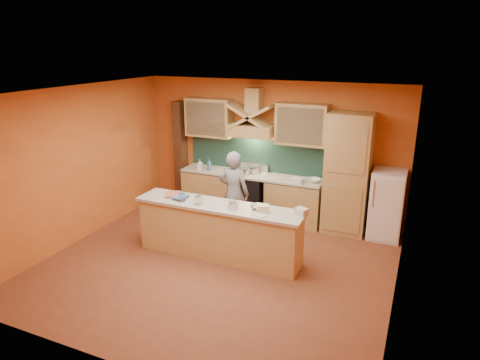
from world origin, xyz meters
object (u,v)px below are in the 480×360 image
at_px(person, 234,193).
at_px(kitchen_scale, 233,206).
at_px(mixing_bowl, 259,207).
at_px(fridge, 387,205).
at_px(stove, 251,195).

xyz_separation_m(person, kitchen_scale, (0.45, -1.04, 0.19)).
bearing_deg(person, mixing_bowl, 133.15).
xyz_separation_m(fridge, person, (-2.65, -0.95, 0.16)).
bearing_deg(stove, mixing_bowl, -64.24).
bearing_deg(kitchen_scale, stove, 109.11).
relative_size(kitchen_scale, mixing_bowl, 0.49).
relative_size(stove, fridge, 0.69).
height_order(person, mixing_bowl, person).
bearing_deg(kitchen_scale, fridge, 47.18).
height_order(stove, kitchen_scale, kitchen_scale).
bearing_deg(stove, kitchen_scale, -76.08).
xyz_separation_m(stove, mixing_bowl, (0.88, -1.83, 0.53)).
bearing_deg(mixing_bowl, fridge, 45.12).
bearing_deg(mixing_bowl, person, 133.65).
bearing_deg(stove, person, -87.21).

